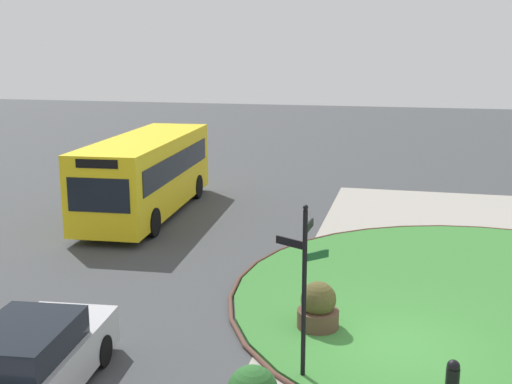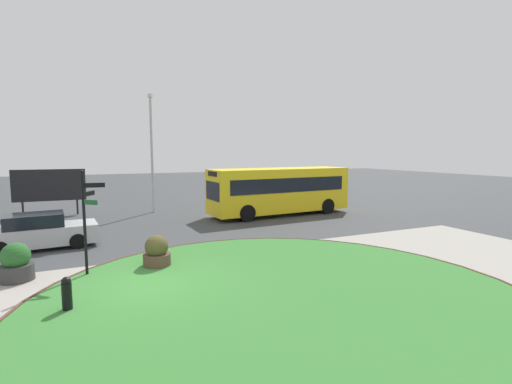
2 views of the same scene
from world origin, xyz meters
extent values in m
plane|color=#3D3F42|center=(0.00, 0.00, 0.00)|extent=(120.00, 120.00, 0.00)
cube|color=#9E998E|center=(0.00, -1.57, 0.01)|extent=(32.00, 8.86, 0.02)
cylinder|color=#387A33|center=(3.17, -2.69, 0.05)|extent=(13.78, 13.78, 0.10)
torus|color=brown|center=(3.17, -2.69, 0.06)|extent=(14.09, 14.09, 0.11)
cylinder|color=black|center=(-1.74, 1.71, 1.69)|extent=(0.09, 0.09, 3.38)
sphere|color=black|center=(-1.74, 1.71, 3.43)|extent=(0.10, 0.10, 0.10)
cube|color=black|center=(-1.38, 1.69, 2.99)|extent=(0.62, 0.07, 0.15)
cube|color=black|center=(-1.56, 2.03, 2.69)|extent=(0.34, 0.58, 0.15)
cube|color=#195128|center=(-1.52, 1.50, 2.47)|extent=(0.39, 0.38, 0.15)
cylinder|color=black|center=(-2.15, -1.02, 0.39)|extent=(0.24, 0.24, 0.78)
sphere|color=black|center=(-2.15, -1.02, 0.83)|extent=(0.23, 0.23, 0.23)
cube|color=yellow|center=(9.49, 9.65, 1.63)|extent=(9.34, 3.14, 2.72)
cube|color=black|center=(9.58, 8.38, 2.01)|extent=(8.07, 0.58, 0.88)
cube|color=black|center=(9.40, 10.92, 2.01)|extent=(8.07, 0.58, 0.88)
cube|color=black|center=(4.89, 9.33, 1.77)|extent=(0.16, 2.06, 1.10)
cube|color=black|center=(4.89, 9.33, 2.77)|extent=(0.11, 1.38, 0.28)
cylinder|color=black|center=(6.63, 8.29, 0.50)|extent=(1.02, 0.37, 1.00)
cylinder|color=black|center=(6.48, 10.60, 0.50)|extent=(1.02, 0.37, 1.00)
cylinder|color=black|center=(12.50, 8.69, 0.50)|extent=(1.02, 0.37, 1.00)
cylinder|color=black|center=(12.35, 11.01, 0.50)|extent=(1.02, 0.37, 1.00)
cube|color=#B7B7BC|center=(-3.56, 6.41, 0.56)|extent=(4.51, 2.18, 0.78)
cube|color=black|center=(-3.74, 6.39, 1.22)|extent=(2.30, 1.76, 0.53)
cube|color=#EAEACC|center=(-1.43, 7.14, 0.60)|extent=(0.04, 0.20, 0.12)
cube|color=#EAEACC|center=(-1.33, 6.09, 0.60)|extent=(0.04, 0.20, 0.12)
cylinder|color=black|center=(-2.30, 7.34, 0.32)|extent=(0.66, 0.28, 0.64)
cylinder|color=black|center=(-2.14, 5.74, 0.32)|extent=(0.66, 0.28, 0.64)
cylinder|color=black|center=(-4.99, 7.08, 0.32)|extent=(0.66, 0.28, 0.64)
cylinder|color=black|center=(-4.83, 5.48, 0.32)|extent=(0.66, 0.28, 0.64)
cylinder|color=#B7B7BC|center=(2.17, 13.95, 3.78)|extent=(0.16, 0.16, 7.57)
cylinder|color=silver|center=(2.17, 13.95, 7.69)|extent=(0.32, 0.32, 0.22)
cylinder|color=black|center=(-5.52, 15.26, 0.98)|extent=(0.12, 0.12, 1.96)
cylinder|color=black|center=(-2.47, 15.14, 0.98)|extent=(0.12, 0.12, 1.96)
cube|color=silver|center=(-4.00, 15.20, 1.96)|extent=(4.07, 0.27, 1.90)
cube|color=black|center=(-4.00, 15.13, 1.96)|extent=(4.16, 0.19, 2.00)
cylinder|color=#383838|center=(-3.75, 2.21, 0.27)|extent=(1.00, 1.00, 0.53)
sphere|color=#286028|center=(-3.75, 2.21, 0.81)|extent=(0.85, 0.85, 0.85)
cylinder|color=brown|center=(0.49, 1.73, 0.25)|extent=(0.95, 0.95, 0.51)
sphere|color=#4C4723|center=(0.49, 1.73, 0.77)|extent=(0.80, 0.80, 0.80)
camera|label=1|loc=(-12.90, -0.06, 6.24)|focal=44.79mm
camera|label=2|loc=(-1.38, -11.00, 4.05)|focal=25.56mm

